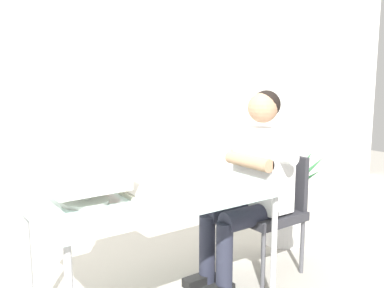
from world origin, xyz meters
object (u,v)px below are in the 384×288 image
(person_seated, at_px, (253,177))
(desk, at_px, (156,200))
(potted_plant, at_px, (284,205))
(desk_mug, at_px, (113,177))
(crt_monitor, at_px, (84,155))
(keyboard, at_px, (134,191))
(office_chair, at_px, (271,205))

(person_seated, bearing_deg, desk, -176.53)
(potted_plant, relative_size, desk_mug, 8.06)
(person_seated, relative_size, desk_mug, 13.01)
(desk, xyz_separation_m, desk_mug, (-0.14, 0.27, 0.10))
(crt_monitor, xyz_separation_m, desk_mug, (0.27, 0.25, -0.20))
(desk_mug, bearing_deg, crt_monitor, -137.81)
(desk, bearing_deg, desk_mug, 117.35)
(desk, bearing_deg, person_seated, 3.47)
(desk, height_order, potted_plant, potted_plant)
(keyboard, relative_size, office_chair, 0.50)
(crt_monitor, height_order, potted_plant, crt_monitor)
(crt_monitor, bearing_deg, potted_plant, 9.38)
(desk, bearing_deg, office_chair, 2.82)
(crt_monitor, relative_size, potted_plant, 0.55)
(crt_monitor, bearing_deg, office_chair, 1.17)
(potted_plant, xyz_separation_m, desk_mug, (-1.57, -0.06, 0.47))
(crt_monitor, height_order, office_chair, crt_monitor)
(keyboard, height_order, person_seated, person_seated)
(desk, xyz_separation_m, crt_monitor, (-0.41, 0.02, 0.30))
(person_seated, bearing_deg, potted_plant, 23.53)
(desk_mug, bearing_deg, desk, -62.65)
(desk, distance_m, keyboard, 0.14)
(desk_mug, bearing_deg, office_chair, -10.93)
(keyboard, bearing_deg, office_chair, 0.56)
(keyboard, height_order, potted_plant, potted_plant)
(crt_monitor, height_order, keyboard, crt_monitor)
(keyboard, height_order, desk_mug, desk_mug)
(crt_monitor, relative_size, keyboard, 1.05)
(desk, distance_m, office_chair, 1.01)
(person_seated, height_order, potted_plant, person_seated)
(office_chair, distance_m, potted_plant, 0.55)
(crt_monitor, height_order, desk_mug, crt_monitor)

